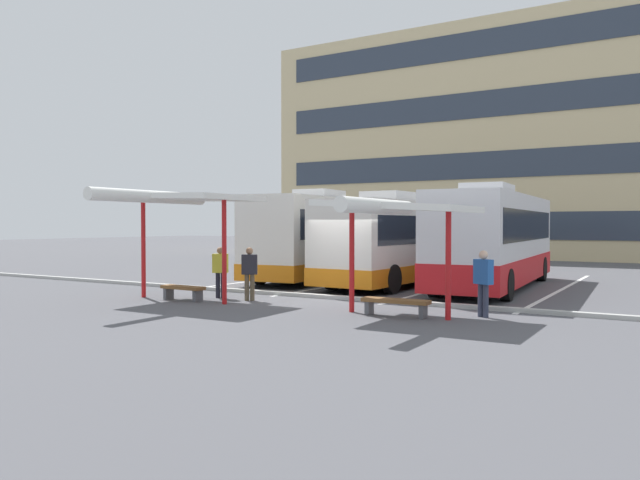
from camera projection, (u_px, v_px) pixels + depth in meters
ground_plane at (332, 298)px, 19.45m from camera, size 160.00×160.00×0.00m
terminal_building at (534, 143)px, 44.76m from camera, size 37.62×10.16×19.24m
coach_bus_0 at (335, 237)px, 27.57m from camera, size 3.57×12.55×3.80m
coach_bus_1 at (405, 241)px, 24.26m from camera, size 3.02×10.45×3.56m
coach_bus_2 at (495, 241)px, 22.56m from camera, size 3.10×10.91×3.74m
lane_stripe_0 at (291, 276)px, 27.94m from camera, size 0.16×14.00×0.01m
lane_stripe_1 at (367, 280)px, 25.96m from camera, size 0.16×14.00×0.01m
lane_stripe_2 at (456, 284)px, 23.99m from camera, size 0.16×14.00×0.01m
lane_stripe_3 at (561, 290)px, 22.01m from camera, size 0.16×14.00×0.01m
waiting_shelter_0 at (175, 200)px, 18.60m from camera, size 4.33×4.89×3.32m
bench_0 at (183, 290)px, 18.92m from camera, size 1.56×0.48×0.45m
waiting_shelter_1 at (394, 209)px, 15.45m from camera, size 3.67×4.43×2.98m
bench_1 at (396, 303)px, 15.61m from camera, size 1.78×0.46×0.45m
platform_kerb at (329, 297)px, 19.32m from camera, size 44.00×0.24×0.12m
waiting_passenger_0 at (483, 279)px, 15.49m from camera, size 0.53×0.42×1.69m
waiting_passenger_1 at (249, 270)px, 18.84m from camera, size 0.52×0.44×1.64m
waiting_passenger_2 at (220, 269)px, 19.55m from camera, size 0.52×0.38×1.62m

